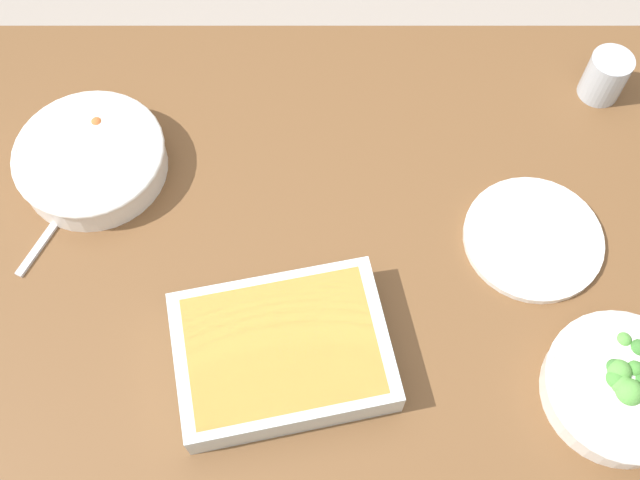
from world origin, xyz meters
TOP-DOWN VIEW (x-y plane):
  - ground_plane at (0.00, 0.00)m, footprint 6.00×6.00m
  - dining_table at (0.00, 0.00)m, footprint 1.20×0.90m
  - stew_bowl at (-0.37, 0.13)m, footprint 0.25×0.25m
  - broccoli_bowl at (0.42, -0.25)m, footprint 0.22×0.22m
  - baking_dish at (-0.05, -0.20)m, footprint 0.34×0.28m
  - drink_cup at (0.49, 0.29)m, footprint 0.07×0.07m
  - side_plate at (0.34, -0.00)m, footprint 0.22×0.22m
  - spoon_by_stew at (-0.42, 0.03)m, footprint 0.09×0.17m

SIDE VIEW (x-z plane):
  - ground_plane at x=0.00m, z-range 0.00..0.00m
  - dining_table at x=0.00m, z-range 0.28..1.02m
  - spoon_by_stew at x=-0.42m, z-range 0.74..0.75m
  - side_plate at x=0.34m, z-range 0.74..0.75m
  - broccoli_bowl at x=0.42m, z-range 0.74..0.80m
  - stew_bowl at x=-0.37m, z-range 0.74..0.80m
  - baking_dish at x=-0.05m, z-range 0.74..0.80m
  - drink_cup at x=0.49m, z-range 0.74..0.82m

